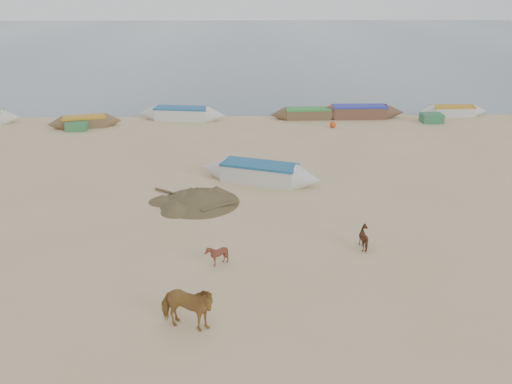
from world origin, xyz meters
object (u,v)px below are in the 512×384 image
(calf_front, at_px, (217,255))
(calf_right, at_px, (366,238))
(cow_adult, at_px, (187,308))
(near_canoe, at_px, (259,173))

(calf_front, distance_m, calf_right, 5.74)
(cow_adult, height_order, near_canoe, cow_adult)
(cow_adult, distance_m, calf_right, 7.90)
(cow_adult, relative_size, calf_right, 2.14)
(near_canoe, bearing_deg, calf_right, -41.53)
(calf_front, bearing_deg, near_canoe, 176.94)
(calf_front, xyz_separation_m, near_canoe, (1.79, 8.23, 0.08))
(calf_right, distance_m, near_canoe, 8.07)
(calf_right, relative_size, near_canoe, 0.13)
(calf_right, bearing_deg, cow_adult, 98.12)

